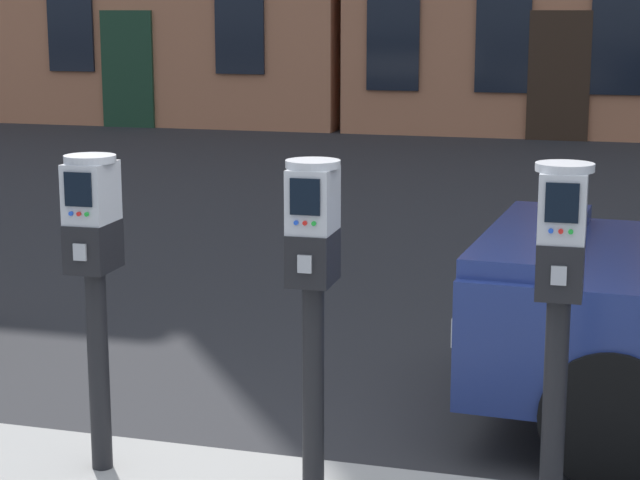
# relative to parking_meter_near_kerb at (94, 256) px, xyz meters

# --- Properties ---
(parking_meter_near_kerb) EXTENTS (0.22, 0.25, 1.37)m
(parking_meter_near_kerb) POSITION_rel_parking_meter_near_kerb_xyz_m (0.00, 0.00, 0.00)
(parking_meter_near_kerb) COLOR black
(parking_meter_near_kerb) RESTS_ON sidewalk_slab
(parking_meter_twin_adjacent) EXTENTS (0.22, 0.25, 1.39)m
(parking_meter_twin_adjacent) POSITION_rel_parking_meter_near_kerb_xyz_m (0.96, 0.00, 0.01)
(parking_meter_twin_adjacent) COLOR black
(parking_meter_twin_adjacent) RESTS_ON sidewalk_slab
(parking_meter_end_of_row) EXTENTS (0.22, 0.25, 1.41)m
(parking_meter_end_of_row) POSITION_rel_parking_meter_near_kerb_xyz_m (1.92, 0.00, 0.03)
(parking_meter_end_of_row) COLOR black
(parking_meter_end_of_row) RESTS_ON sidewalk_slab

